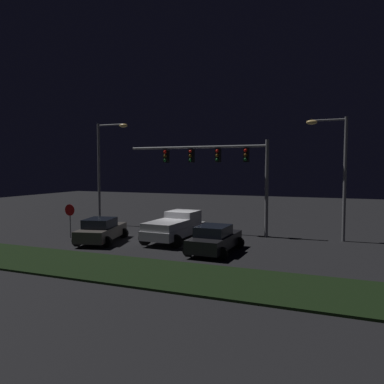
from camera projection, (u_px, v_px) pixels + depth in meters
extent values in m
plane|color=black|center=(177.00, 240.00, 24.46)|extent=(80.00, 80.00, 0.00)
cube|color=black|center=(109.00, 268.00, 17.42)|extent=(25.25, 4.20, 0.10)
cube|color=#B7B7BC|center=(175.00, 230.00, 24.03)|extent=(2.23, 5.48, 0.55)
cube|color=#B7B7BC|center=(183.00, 217.00, 25.06)|extent=(1.92, 1.98, 0.85)
cube|color=black|center=(183.00, 215.00, 25.06)|extent=(1.82, 1.60, 0.51)
cube|color=#B7B7BC|center=(167.00, 225.00, 23.02)|extent=(2.05, 3.11, 0.45)
cylinder|color=black|center=(175.00, 229.00, 26.24)|extent=(0.80, 0.22, 0.80)
cylinder|color=black|center=(202.00, 231.00, 25.38)|extent=(0.80, 0.22, 0.80)
cylinder|color=black|center=(145.00, 239.00, 22.71)|extent=(0.80, 0.22, 0.80)
cylinder|color=black|center=(175.00, 241.00, 21.86)|extent=(0.80, 0.22, 0.80)
cube|color=#514C47|center=(102.00, 232.00, 23.73)|extent=(2.77, 4.70, 0.70)
cube|color=black|center=(100.00, 223.00, 23.44)|extent=(2.02, 2.32, 0.55)
cylinder|color=black|center=(97.00, 232.00, 25.36)|extent=(0.64, 0.22, 0.64)
cylinder|color=black|center=(124.00, 233.00, 25.08)|extent=(0.64, 0.22, 0.64)
cylinder|color=black|center=(77.00, 241.00, 22.41)|extent=(0.64, 0.22, 0.64)
cylinder|color=black|center=(107.00, 242.00, 22.13)|extent=(0.64, 0.22, 0.64)
cube|color=black|center=(215.00, 241.00, 20.81)|extent=(1.89, 4.44, 0.70)
cube|color=black|center=(213.00, 231.00, 20.54)|extent=(1.64, 2.03, 0.55)
cylinder|color=black|center=(209.00, 240.00, 22.57)|extent=(0.64, 0.22, 0.64)
cylinder|color=black|center=(239.00, 243.00, 21.84)|extent=(0.64, 0.22, 0.64)
cylinder|color=black|center=(189.00, 250.00, 19.82)|extent=(0.64, 0.22, 0.64)
cylinder|color=black|center=(222.00, 254.00, 19.10)|extent=(0.64, 0.22, 0.64)
cylinder|color=slate|center=(267.00, 189.00, 25.23)|extent=(0.24, 0.24, 6.50)
cylinder|color=slate|center=(195.00, 147.00, 26.96)|extent=(10.20, 0.18, 0.18)
cube|color=black|center=(246.00, 155.00, 25.61)|extent=(0.32, 0.44, 0.95)
sphere|color=red|center=(246.00, 150.00, 25.38)|extent=(0.22, 0.22, 0.22)
sphere|color=#59380A|center=(246.00, 155.00, 25.40)|extent=(0.22, 0.22, 0.22)
sphere|color=#0C4719|center=(245.00, 159.00, 25.42)|extent=(0.22, 0.22, 0.22)
cube|color=black|center=(218.00, 155.00, 26.36)|extent=(0.32, 0.44, 0.95)
sphere|color=red|center=(217.00, 151.00, 26.13)|extent=(0.22, 0.22, 0.22)
sphere|color=#59380A|center=(217.00, 155.00, 26.15)|extent=(0.22, 0.22, 0.22)
sphere|color=#0C4719|center=(217.00, 160.00, 26.17)|extent=(0.22, 0.22, 0.22)
cube|color=black|center=(192.00, 156.00, 27.11)|extent=(0.32, 0.44, 0.95)
sphere|color=red|center=(190.00, 151.00, 26.88)|extent=(0.22, 0.22, 0.22)
sphere|color=#59380A|center=(190.00, 156.00, 26.90)|extent=(0.22, 0.22, 0.22)
sphere|color=#0C4719|center=(190.00, 160.00, 26.92)|extent=(0.22, 0.22, 0.22)
cube|color=black|center=(166.00, 156.00, 27.86)|extent=(0.32, 0.44, 0.95)
sphere|color=red|center=(165.00, 152.00, 27.63)|extent=(0.22, 0.22, 0.22)
sphere|color=#59380A|center=(165.00, 156.00, 27.65)|extent=(0.22, 0.22, 0.22)
sphere|color=#0C4719|center=(165.00, 160.00, 27.67)|extent=(0.22, 0.22, 0.22)
cylinder|color=slate|center=(99.00, 174.00, 30.93)|extent=(0.20, 0.20, 8.21)
cylinder|color=slate|center=(111.00, 125.00, 30.24)|extent=(2.38, 0.12, 0.12)
ellipsoid|color=#F9CC72|center=(123.00, 126.00, 29.80)|extent=(0.70, 0.44, 0.30)
cylinder|color=slate|center=(345.00, 180.00, 23.73)|extent=(0.20, 0.20, 7.80)
cylinder|color=slate|center=(329.00, 120.00, 23.87)|extent=(2.05, 0.12, 0.12)
ellipsoid|color=#F9CC72|center=(312.00, 122.00, 24.26)|extent=(0.70, 0.44, 0.30)
cylinder|color=slate|center=(70.00, 221.00, 25.16)|extent=(0.07, 0.07, 2.20)
cylinder|color=#B20C0F|center=(70.00, 210.00, 25.08)|extent=(0.76, 0.03, 0.76)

